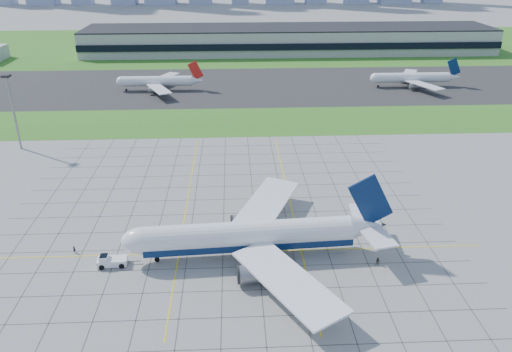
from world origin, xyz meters
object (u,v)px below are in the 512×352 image
(pushback_tug, at_px, (111,261))
(distant_jet_2, at_px, (413,78))
(distant_jet_1, at_px, (158,81))
(light_mast, at_px, (12,103))
(crew_near, at_px, (74,249))
(crew_far, at_px, (378,261))
(airliner, at_px, (251,236))

(pushback_tug, relative_size, distant_jet_2, 0.22)
(pushback_tug, xyz_separation_m, distant_jet_1, (-8.12, 144.31, 3.34))
(light_mast, distance_m, distant_jet_1, 83.32)
(crew_near, xyz_separation_m, distant_jet_2, (124.99, 139.96, 3.63))
(crew_far, height_order, distant_jet_2, distant_jet_2)
(airliner, relative_size, pushback_tug, 6.53)
(distant_jet_2, bearing_deg, airliner, -120.68)
(light_mast, xyz_separation_m, crew_far, (103.93, -73.60, -15.22))
(light_mast, height_order, pushback_tug, light_mast)
(airliner, xyz_separation_m, pushback_tug, (-30.69, -2.19, -4.04))
(airliner, height_order, distant_jet_2, airliner)
(crew_near, relative_size, crew_far, 0.89)
(crew_far, relative_size, distant_jet_1, 0.05)
(airliner, xyz_separation_m, crew_far, (27.57, -4.93, -4.22))
(airliner, bearing_deg, crew_near, 172.04)
(pushback_tug, distance_m, distant_jet_1, 144.57)
(light_mast, height_order, crew_far, light_mast)
(airliner, bearing_deg, light_mast, 134.60)
(crew_far, relative_size, distant_jet_2, 0.05)
(crew_far, bearing_deg, airliner, -174.42)
(airliner, height_order, distant_jet_1, airliner)
(crew_near, distance_m, crew_far, 68.13)
(light_mast, xyz_separation_m, pushback_tug, (45.67, -70.85, -15.03))
(crew_near, relative_size, distant_jet_1, 0.04)
(light_mast, height_order, distant_jet_1, light_mast)
(light_mast, height_order, airliner, light_mast)
(crew_near, bearing_deg, distant_jet_2, 3.82)
(crew_far, bearing_deg, pushback_tug, -166.98)
(light_mast, relative_size, distant_jet_2, 0.60)
(distant_jet_1, bearing_deg, light_mast, -117.07)
(airliner, relative_size, crew_far, 31.61)
(airliner, distance_m, crew_near, 40.43)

